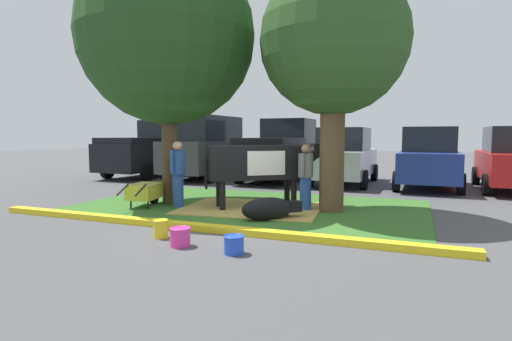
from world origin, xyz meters
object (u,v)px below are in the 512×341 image
Objects in this scene: person_visitor_near at (306,176)px; sedan_silver at (344,157)px; suv_dark_grey at (207,147)px; sedan_blue at (428,158)px; bucket_blue at (234,244)px; person_handler at (178,173)px; wheelbarrow at (145,192)px; pickup_truck_maroon at (155,150)px; shade_tree_right at (334,43)px; calf_lying at (269,209)px; bucket_pink at (180,236)px; shade_tree_left at (167,37)px; pickup_truck_black at (282,152)px; bucket_yellow at (161,228)px; cow_holstein at (261,163)px.

person_visitor_near is 5.73m from sedan_silver.
sedan_blue is at bearing 0.70° from suv_dark_grey.
person_visitor_near reaches higher than bucket_blue.
wheelbarrow is (-0.81, -0.18, -0.48)m from person_handler.
bucket_blue is 12.47m from pickup_truck_maroon.
shade_tree_right reaches higher than sedan_silver.
bucket_pink is at bearing -105.13° from calf_lying.
sedan_silver is at bearing 0.02° from pickup_truck_maroon.
shade_tree_left is 3.95× the size of person_handler.
bucket_blue is at bearing -45.63° from person_handler.
shade_tree_right is 4.65m from person_handler.
sedan_blue is at bearing -1.59° from sedan_silver.
sedan_silver is (2.51, -0.42, -0.13)m from pickup_truck_black.
sedan_blue is (4.36, 8.93, 0.82)m from bucket_yellow.
shade_tree_left reaches higher than shade_tree_right.
cow_holstein is 1.99m from person_handler.
shade_tree_right is 1.01× the size of pickup_truck_black.
calf_lying is at bearing -92.78° from sedan_silver.
bucket_blue is at bearing -82.20° from calf_lying.
shade_tree_left is at bearing -174.82° from person_visitor_near.
person_handler is 0.36× the size of sedan_silver.
sedan_blue reaches higher than bucket_yellow.
shade_tree_right is at bearing -32.21° from pickup_truck_maroon.
wheelbarrow is 0.37× the size of sedan_blue.
pickup_truck_maroon is at bearing 127.68° from bucket_pink.
shade_tree_left is at bearing 135.10° from bucket_blue.
suv_dark_grey is at bearing -179.30° from sedan_blue.
bucket_blue is 10.16m from pickup_truck_black.
shade_tree_left reaches higher than sedan_blue.
sedan_silver is at bearing 61.36° from wheelbarrow.
pickup_truck_black is at bearing 170.47° from sedan_silver.
person_visitor_near is at bearing -67.06° from pickup_truck_black.
bucket_pink is 0.08× the size of sedan_blue.
wheelbarrow is (-3.74, -0.95, -0.44)m from person_visitor_near.
shade_tree_right is 4.62× the size of calf_lying.
calf_lying is at bearing 58.71° from bucket_yellow.
person_handler is at bearing -156.88° from cow_holstein.
shade_tree_left is at bearing -119.17° from sedan_silver.
pickup_truck_black is at bearing 117.86° from shade_tree_right.
person_handler is 5.10× the size of bucket_yellow.
shade_tree_left is 4.82m from person_visitor_near.
suv_dark_grey is at bearing 129.00° from cow_holstein.
wheelbarrow is at bearing -118.64° from sedan_silver.
pickup_truck_maroon reaches higher than person_handler.
bucket_blue is at bearing -91.61° from person_visitor_near.
bucket_yellow is (1.81, -2.97, -4.00)m from shade_tree_left.
bucket_blue is 0.07× the size of sedan_silver.
person_handler is 6.87m from suv_dark_grey.
wheelbarrow is 0.30× the size of pickup_truck_maroon.
sedan_blue reaches higher than calf_lying.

